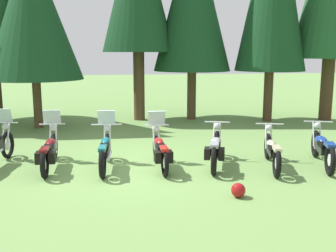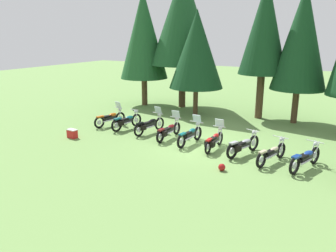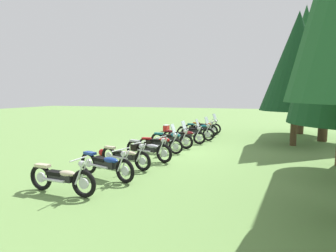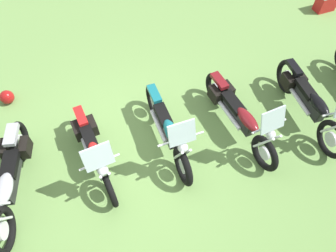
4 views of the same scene
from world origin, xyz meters
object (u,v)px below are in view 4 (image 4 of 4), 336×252
object	(u,v)px
motorcycle_3	(238,114)
motorcycle_4	(168,130)
picnic_cooler	(326,2)
motorcycle_5	(93,149)
motorcycle_6	(11,178)
motorcycle_2	(309,101)
dropped_helmet	(7,97)

from	to	relation	value
motorcycle_3	motorcycle_4	distance (m)	1.38
picnic_cooler	motorcycle_5	bearing A→B (deg)	15.36
motorcycle_5	motorcycle_6	xyz separation A→B (m)	(1.38, -0.05, -0.00)
motorcycle_2	motorcycle_3	size ratio (longest dim) A/B	0.99
motorcycle_2	motorcycle_5	distance (m)	4.15
motorcycle_3	motorcycle_5	size ratio (longest dim) A/B	1.12
motorcycle_2	dropped_helmet	distance (m)	6.11
motorcycle_3	dropped_helmet	bearing A→B (deg)	-123.51
motorcycle_2	motorcycle_4	xyz separation A→B (m)	(2.75, -0.56, -0.01)
motorcycle_2	motorcycle_4	distance (m)	2.81
picnic_cooler	dropped_helmet	world-z (taller)	picnic_cooler
motorcycle_4	motorcycle_6	bearing A→B (deg)	-90.20
picnic_cooler	dropped_helmet	distance (m)	8.36
motorcycle_5	picnic_cooler	bearing A→B (deg)	104.88
picnic_cooler	motorcycle_4	bearing A→B (deg)	20.38
motorcycle_3	motorcycle_6	size ratio (longest dim) A/B	1.06
motorcycle_5	picnic_cooler	world-z (taller)	motorcycle_5
motorcycle_3	picnic_cooler	distance (m)	5.02
motorcycle_3	dropped_helmet	world-z (taller)	motorcycle_3
motorcycle_5	motorcycle_6	bearing A→B (deg)	-92.49
motorcycle_4	motorcycle_6	distance (m)	2.73
motorcycle_4	picnic_cooler	distance (m)	6.16
motorcycle_5	motorcycle_6	size ratio (longest dim) A/B	0.95
motorcycle_5	picnic_cooler	distance (m)	7.37
motorcycle_4	motorcycle_5	world-z (taller)	motorcycle_4
motorcycle_4	motorcycle_5	size ratio (longest dim) A/B	1.05
motorcycle_4	picnic_cooler	size ratio (longest dim) A/B	4.02
motorcycle_3	picnic_cooler	world-z (taller)	motorcycle_3
motorcycle_3	motorcycle_5	distance (m)	2.72
motorcycle_2	dropped_helmet	bearing A→B (deg)	-109.05
motorcycle_4	motorcycle_5	bearing A→B (deg)	-93.38
motorcycle_4	motorcycle_6	size ratio (longest dim) A/B	1.00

